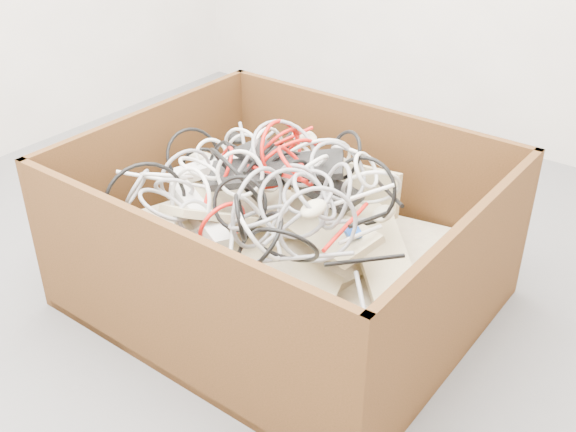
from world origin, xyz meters
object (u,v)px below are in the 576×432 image
Objects in this scene: power_strip_left at (219,165)px; power_strip_right at (200,215)px; vga_plug at (352,232)px; cardboard_box at (280,262)px.

power_strip_left is 0.98× the size of power_strip_right.
power_strip_left is 6.61× the size of vga_plug.
power_strip_right is 6.71× the size of vga_plug.
power_strip_right is at bearing -101.81° from power_strip_left.
power_strip_left is at bearing -153.38° from vga_plug.
vga_plug is (0.57, -0.08, -0.00)m from power_strip_left.
vga_plug is (0.42, 0.18, 0.01)m from power_strip_right.
power_strip_left is 0.58m from vga_plug.
power_strip_right is at bearing -128.70° from cardboard_box.
cardboard_box reaches higher than vga_plug.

